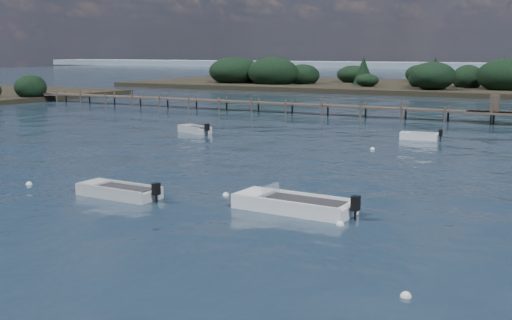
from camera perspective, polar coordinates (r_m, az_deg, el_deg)
The scene contains 12 objects.
ground at distance 77.23m, azimuth 18.72°, elevation 4.14°, with size 400.00×400.00×0.00m, color #152332.
tender_far_grey at distance 54.11m, azimuth -5.48°, elevation 2.61°, with size 3.62×2.41×1.16m.
tender_far_white at distance 51.25m, azimuth 14.29°, elevation 1.95°, with size 3.22×1.43×1.09m.
dinghy_mid_white_a at distance 27.67m, azimuth 3.34°, elevation -4.18°, with size 5.62×2.20×1.31m.
dinghy_mid_grey at distance 30.96m, azimuth -12.09°, elevation -2.92°, with size 4.47×1.71×1.12m.
buoy_b at distance 18.80m, azimuth 13.17°, elevation -11.77°, with size 0.32×0.32×0.32m, color white.
buoy_c at distance 35.01m, azimuth -19.52°, elevation -2.07°, with size 0.32×0.32×0.32m, color white.
buoy_e at distance 45.42m, azimuth 10.31°, elevation 0.93°, with size 0.32×0.32×0.32m, color white.
buoy_extra_a at distance 30.54m, azimuth -2.69°, elevation -3.18°, with size 0.32×0.32×0.32m, color white.
buoy_extra_b at distance 25.63m, azimuth 7.49°, elevation -5.77°, with size 0.32×0.32×0.32m, color white.
jetty at distance 72.89m, azimuth -0.09°, elevation 5.12°, with size 64.50×3.20×3.40m.
distant_haze at distance 266.62m, azimuth 5.79°, elevation 8.19°, with size 280.00×20.00×2.40m, color #80929F.
Camera 1 is at (12.99, -15.83, 6.80)m, focal length 45.00 mm.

